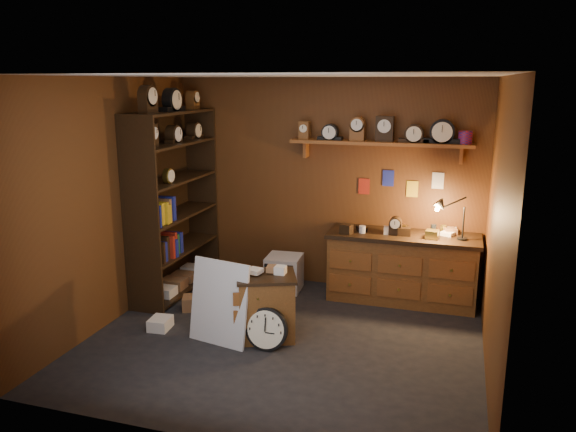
# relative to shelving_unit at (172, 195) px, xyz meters

# --- Properties ---
(floor) EXTENTS (4.00, 4.00, 0.00)m
(floor) POSITION_rel_shelving_unit_xyz_m (1.79, -0.98, -1.25)
(floor) COLOR black
(floor) RESTS_ON ground
(room_shell) EXTENTS (4.02, 3.62, 2.71)m
(room_shell) POSITION_rel_shelving_unit_xyz_m (1.84, -0.87, 0.47)
(room_shell) COLOR #593215
(room_shell) RESTS_ON ground
(shelving_unit) EXTENTS (0.47, 1.60, 2.58)m
(shelving_unit) POSITION_rel_shelving_unit_xyz_m (0.00, 0.00, 0.00)
(shelving_unit) COLOR black
(shelving_unit) RESTS_ON ground
(workbench) EXTENTS (1.82, 0.66, 1.36)m
(workbench) POSITION_rel_shelving_unit_xyz_m (2.84, 0.49, -0.78)
(workbench) COLOR brown
(workbench) RESTS_ON ground
(low_cabinet) EXTENTS (0.75, 0.70, 0.78)m
(low_cabinet) POSITION_rel_shelving_unit_xyz_m (1.59, -0.97, -0.87)
(low_cabinet) COLOR brown
(low_cabinet) RESTS_ON ground
(big_round_clock) EXTENTS (0.44, 0.15, 0.44)m
(big_round_clock) POSITION_rel_shelving_unit_xyz_m (1.68, -1.23, -1.04)
(big_round_clock) COLOR black
(big_round_clock) RESTS_ON ground
(white_panel) EXTENTS (0.69, 0.31, 0.88)m
(white_panel) POSITION_rel_shelving_unit_xyz_m (1.16, -1.22, -1.25)
(white_panel) COLOR silver
(white_panel) RESTS_ON ground
(mini_fridge) EXTENTS (0.46, 0.48, 0.45)m
(mini_fridge) POSITION_rel_shelving_unit_xyz_m (1.35, 0.41, -1.03)
(mini_fridge) COLOR silver
(mini_fridge) RESTS_ON ground
(floor_box_a) EXTENTS (0.33, 0.31, 0.16)m
(floor_box_a) POSITION_rel_shelving_unit_xyz_m (0.52, -0.53, -1.17)
(floor_box_a) COLOR #946640
(floor_box_a) RESTS_ON ground
(floor_box_b) EXTENTS (0.24, 0.27, 0.13)m
(floor_box_b) POSITION_rel_shelving_unit_xyz_m (0.41, -1.13, -1.19)
(floor_box_b) COLOR white
(floor_box_b) RESTS_ON ground
(floor_box_c) EXTENTS (0.29, 0.29, 0.17)m
(floor_box_c) POSITION_rel_shelving_unit_xyz_m (1.51, -0.63, -1.17)
(floor_box_c) COLOR #946640
(floor_box_c) RESTS_ON ground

